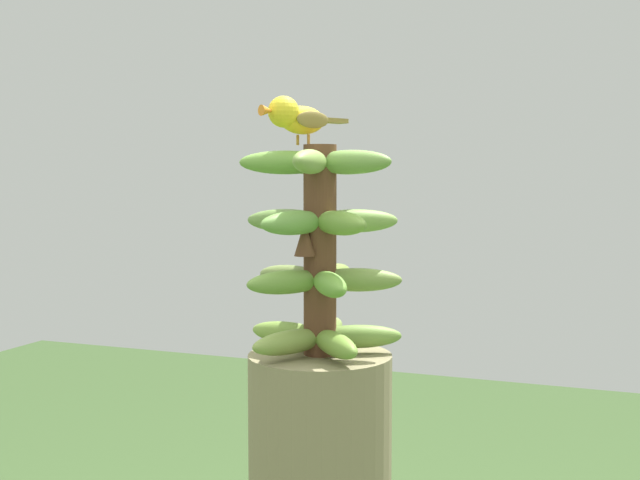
{
  "coord_description": "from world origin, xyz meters",
  "views": [
    {
      "loc": [
        -0.48,
        1.26,
        1.32
      ],
      "look_at": [
        0.0,
        0.0,
        1.22
      ],
      "focal_mm": 44.75,
      "sensor_mm": 36.0,
      "label": 1
    }
  ],
  "objects": [
    {
      "name": "perched_bird",
      "position": [
        0.04,
        0.01,
        1.43
      ],
      "size": [
        0.11,
        0.17,
        0.08
      ],
      "color": "#C68933",
      "rests_on": "banana_bunch"
    },
    {
      "name": "banana_bunch",
      "position": [
        0.0,
        -0.0,
        1.21
      ],
      "size": [
        0.28,
        0.28,
        0.36
      ],
      "color": "brown",
      "rests_on": "banana_tree"
    }
  ]
}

